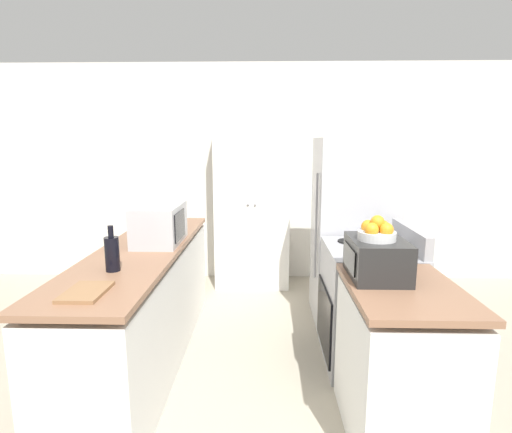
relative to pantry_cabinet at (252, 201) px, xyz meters
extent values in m
cube|color=silver|center=(0.07, 0.30, 0.29)|extent=(7.00, 0.06, 2.60)
cube|color=silver|center=(-0.77, -1.73, -0.59)|extent=(0.58, 2.35, 0.83)
cube|color=#896047|center=(-0.77, -1.73, -0.12)|extent=(0.60, 2.39, 0.04)
cube|color=silver|center=(0.92, -2.51, -0.59)|extent=(0.58, 0.83, 0.83)
cube|color=#896047|center=(0.92, -2.51, -0.12)|extent=(0.60, 0.84, 0.04)
cube|color=white|center=(0.00, 0.00, 0.00)|extent=(0.85, 0.49, 2.02)
sphere|color=#B2B2B7|center=(-0.04, -0.26, 0.00)|extent=(0.03, 0.03, 0.03)
sphere|color=#B2B2B7|center=(0.04, -0.26, 0.00)|extent=(0.03, 0.03, 0.03)
cube|color=#9E9EA3|center=(0.94, -1.70, -0.56)|extent=(0.64, 0.74, 0.90)
cube|color=black|center=(0.61, -1.70, -0.67)|extent=(0.02, 0.65, 0.50)
cube|color=#9E9EA3|center=(1.23, -1.70, -0.02)|extent=(0.06, 0.70, 0.16)
cylinder|color=black|center=(0.81, -1.87, -0.10)|extent=(0.17, 0.17, 0.01)
cylinder|color=black|center=(0.81, -1.52, -0.10)|extent=(0.17, 0.17, 0.01)
cylinder|color=black|center=(1.07, -1.87, -0.10)|extent=(0.17, 0.17, 0.01)
cylinder|color=black|center=(1.07, -1.52, -0.10)|extent=(0.17, 0.17, 0.01)
cube|color=#B7B7BC|center=(0.97, -0.93, -0.15)|extent=(0.70, 0.72, 1.72)
cylinder|color=gray|center=(0.60, -1.12, -0.06)|extent=(0.02, 0.02, 0.95)
cube|color=#B2B2B7|center=(-0.67, -1.58, 0.05)|extent=(0.33, 0.53, 0.30)
cube|color=black|center=(-0.50, -1.62, 0.05)|extent=(0.01, 0.33, 0.21)
cylinder|color=black|center=(-0.77, -2.27, 0.00)|extent=(0.09, 0.09, 0.21)
cylinder|color=black|center=(-0.77, -2.27, 0.14)|extent=(0.03, 0.03, 0.07)
cube|color=black|center=(0.81, -2.35, 0.01)|extent=(0.31, 0.42, 0.23)
cube|color=black|center=(0.65, -2.35, 0.01)|extent=(0.01, 0.29, 0.14)
cylinder|color=silver|center=(0.79, -2.36, 0.15)|extent=(0.21, 0.21, 0.05)
sphere|color=orange|center=(0.83, -2.32, 0.19)|extent=(0.08, 0.08, 0.08)
sphere|color=orange|center=(0.75, -2.32, 0.19)|extent=(0.08, 0.08, 0.08)
sphere|color=orange|center=(0.75, -2.41, 0.19)|extent=(0.08, 0.08, 0.08)
sphere|color=orange|center=(0.83, -2.41, 0.19)|extent=(0.08, 0.08, 0.08)
sphere|color=orange|center=(0.79, -2.36, 0.23)|extent=(0.08, 0.08, 0.08)
cube|color=#8E6642|center=(-0.77, -2.65, -0.09)|extent=(0.20, 0.29, 0.02)
camera|label=1|loc=(0.16, -4.59, 0.67)|focal=28.00mm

